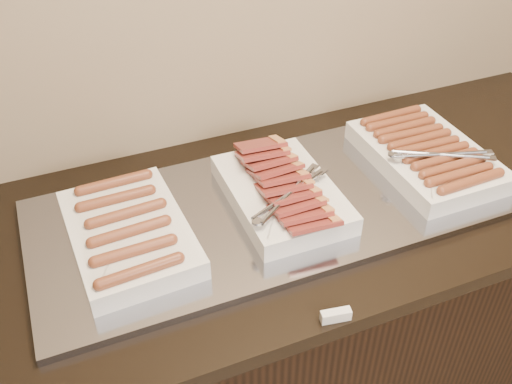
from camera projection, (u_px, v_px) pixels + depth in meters
counter at (284, 321)px, 1.70m from camera, size 2.06×0.76×0.90m
warming_tray at (279, 205)px, 1.41m from camera, size 1.20×0.50×0.02m
dish_left at (129, 232)px, 1.27m from camera, size 0.26×0.38×0.07m
dish_center at (282, 191)px, 1.38m from camera, size 0.26×0.39×0.10m
dish_right at (427, 154)px, 1.51m from camera, size 0.28×0.40×0.08m
label_holder at (336, 315)px, 1.13m from camera, size 0.06×0.03×0.02m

